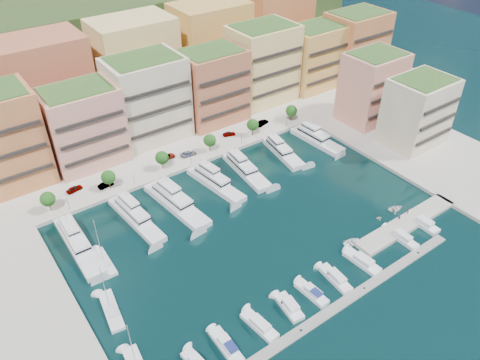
{
  "coord_description": "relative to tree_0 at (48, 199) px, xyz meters",
  "views": [
    {
      "loc": [
        -54.15,
        -68.38,
        77.53
      ],
      "look_at": [
        2.67,
        10.64,
        6.0
      ],
      "focal_mm": 35.0,
      "sensor_mm": 36.0,
      "label": 1
    }
  ],
  "objects": [
    {
      "name": "apartment_1",
      "position": [
        -4.0,
        18.49,
        9.57
      ],
      "size": [
        20.0,
        16.5,
        26.8
      ],
      "color": "#CC7D44",
      "rests_on": "north_quay"
    },
    {
      "name": "yacht_5",
      "position": [
        65.52,
        -12.71,
        -3.53
      ],
      "size": [
        7.27,
        18.41,
        7.3
      ],
      "color": "silver",
      "rests_on": "ground"
    },
    {
      "name": "cruiser_3",
      "position": [
        29.7,
        -58.08,
        -4.2
      ],
      "size": [
        3.71,
        7.69,
        2.55
      ],
      "color": "silver",
      "rests_on": "ground"
    },
    {
      "name": "yacht_2",
      "position": [
        27.16,
        -15.23,
        -3.53
      ],
      "size": [
        7.49,
        23.84,
        7.3
      ],
      "color": "silver",
      "rests_on": "ground"
    },
    {
      "name": "tender_2",
      "position": [
        72.33,
        -50.21,
        -4.3
      ],
      "size": [
        4.73,
        3.78,
        0.88
      ],
      "primitive_type": "imported",
      "rotation": [
        0.0,
        0.0,
        1.38
      ],
      "color": "silver",
      "rests_on": "ground"
    },
    {
      "name": "tree_3",
      "position": [
        48.0,
        0.0,
        0.0
      ],
      "size": [
        3.8,
        3.8,
        5.65
      ],
      "color": "#473323",
      "rests_on": "north_quay"
    },
    {
      "name": "yacht_3",
      "position": [
        40.24,
        -13.93,
        -3.53
      ],
      "size": [
        6.81,
        20.96,
        7.3
      ],
      "color": "silver",
      "rests_on": "ground"
    },
    {
      "name": "tree_2",
      "position": [
        32.0,
        0.0,
        0.0
      ],
      "size": [
        3.8,
        3.8,
        5.65
      ],
      "color": "#473323",
      "rests_on": "north_quay"
    },
    {
      "name": "apartment_east_a",
      "position": [
        102.0,
        -13.51,
        7.57
      ],
      "size": [
        18.0,
        14.5,
        22.8
      ],
      "color": "tan",
      "rests_on": "east_quay"
    },
    {
      "name": "cruiser_9",
      "position": [
        73.14,
        -58.09,
        -4.2
      ],
      "size": [
        2.88,
        8.15,
        2.55
      ],
      "color": "silver",
      "rests_on": "ground"
    },
    {
      "name": "apartment_5",
      "position": [
        82.0,
        18.49,
        9.57
      ],
      "size": [
        22.0,
        16.5,
        26.8
      ],
      "color": "#E9D17B",
      "rests_on": "north_quay"
    },
    {
      "name": "sailboat_1",
      "position": [
        0.01,
        -37.75,
        -4.44
      ],
      "size": [
        4.28,
        11.05,
        13.2
      ],
      "color": "silver",
      "rests_on": "ground"
    },
    {
      "name": "lamppost_3",
      "position": [
        58.0,
        -2.3,
        -0.92
      ],
      "size": [
        0.3,
        0.3,
        4.2
      ],
      "color": "black",
      "rests_on": "north_quay"
    },
    {
      "name": "backblock_2",
      "position": [
        45.0,
        40.5,
        11.26
      ],
      "size": [
        26.0,
        18.0,
        30.0
      ],
      "primitive_type": "cube",
      "color": "#E9D17B",
      "rests_on": "north_quay"
    },
    {
      "name": "tree_1",
      "position": [
        16.0,
        0.0,
        0.0
      ],
      "size": [
        3.8,
        3.8,
        5.65
      ],
      "color": "#473323",
      "rests_on": "north_quay"
    },
    {
      "name": "backblock_4",
      "position": [
        105.0,
        40.5,
        11.26
      ],
      "size": [
        26.0,
        18.0,
        30.0
      ],
      "primitive_type": "cube",
      "color": "#CC7D44",
      "rests_on": "north_quay"
    },
    {
      "name": "backblock_1",
      "position": [
        15.0,
        40.5,
        11.26
      ],
      "size": [
        26.0,
        18.0,
        30.0
      ],
      "primitive_type": "cube",
      "color": "#B66644",
      "rests_on": "north_quay"
    },
    {
      "name": "east_quay",
      "position": [
        102.0,
        -41.5,
        -4.74
      ],
      "size": [
        34.0,
        76.0,
        2.0
      ],
      "primitive_type": "cube",
      "color": "#9E998E",
      "rests_on": "ground"
    },
    {
      "name": "lamppost_1",
      "position": [
        22.0,
        -2.3,
        -0.92
      ],
      "size": [
        0.3,
        0.3,
        4.2
      ],
      "color": "black",
      "rests_on": "north_quay"
    },
    {
      "name": "apartment_3",
      "position": [
        38.0,
        18.49,
        9.07
      ],
      "size": [
        22.0,
        16.5,
        25.8
      ],
      "color": "beige",
      "rests_on": "north_quay"
    },
    {
      "name": "tender_3",
      "position": [
        72.34,
        -50.5,
        -4.33
      ],
      "size": [
        1.91,
        1.78,
        0.82
      ],
      "primitive_type": "imported",
      "rotation": [
        0.0,
        0.0,
        1.9
      ],
      "color": "beige",
      "rests_on": "ground"
    },
    {
      "name": "car_5",
      "position": [
        70.51,
        3.32,
        -2.95
      ],
      "size": [
        5.08,
        2.83,
        1.59
      ],
      "primitive_type": "imported",
      "rotation": [
        0.0,
        0.0,
        1.82
      ],
      "color": "gray",
      "rests_on": "north_quay"
    },
    {
      "name": "ground",
      "position": [
        40.0,
        -33.5,
        -4.74
      ],
      "size": [
        400.0,
        400.0,
        0.0
      ],
      "primitive_type": "plane",
      "color": "black",
      "rests_on": "ground"
    },
    {
      "name": "yacht_6",
      "position": [
        78.77,
        -13.27,
        -3.53
      ],
      "size": [
        5.97,
        19.4,
        7.3
      ],
      "color": "silver",
      "rests_on": "ground"
    },
    {
      "name": "north_quay",
      "position": [
        40.0,
        28.5,
        -4.74
      ],
      "size": [
        220.0,
        64.0,
        2.0
      ],
      "primitive_type": "cube",
      "color": "#9E998E",
      "rests_on": "ground"
    },
    {
      "name": "apartment_east_b",
      "position": [
        102.0,
        -31.51,
        6.57
      ],
      "size": [
        18.0,
        14.5,
        20.8
      ],
      "color": "beige",
      "rests_on": "east_quay"
    },
    {
      "name": "car_1",
      "position": [
        15.31,
        1.34,
        -3.04
      ],
      "size": [
        4.34,
        1.78,
        1.4
      ],
      "primitive_type": "imported",
      "rotation": [
        0.0,
        0.0,
        1.64
      ],
      "color": "gray",
      "rests_on": "north_quay"
    },
    {
      "name": "south_pontoon",
      "position": [
        37.0,
        -63.5,
        -4.74
      ],
      "size": [
        72.0,
        2.2,
        0.35
      ],
      "primitive_type": "cube",
      "color": "gray",
      "rests_on": "ground"
    },
    {
      "name": "backblock_3",
      "position": [
        75.0,
        40.5,
        11.26
      ],
      "size": [
        26.0,
        18.0,
        30.0
      ],
      "primitive_type": "cube",
      "color": "#E09D52",
      "rests_on": "north_quay"
    },
    {
      "name": "person_0",
      "position": [
        68.9,
        -53.79,
        -2.78
      ],
      "size": [
        0.54,
        0.76,
        1.93
      ],
      "primitive_type": "imported",
      "rotation": [
        0.0,
        0.0,
        1.69
      ],
      "color": "navy",
      "rests_on": "finger_pier"
    },
    {
      "name": "lamppost_2",
      "position": [
        40.0,
        -2.3,
        -0.92
      ],
      "size": [
        0.3,
        0.3,
        4.2
      ],
      "color": "black",
      "rests_on": "north_quay"
    },
    {
      "name": "tender_1",
      "position": [
        66.09,
        -50.06,
        -4.33
      ],
      "size": [
        1.97,
        1.86,
        0.82
      ],
      "primitive_type": "imported",
      "rotation": [
        0.0,
        0.0,
        1.16
      ],
      "color": "beige",
      "rests_on": "ground"
    },
    {
      "name": "yacht_1",
      "position": [
        16.18,
        -14.57,
        -3.65
      ],
      "size": [
        6.02,
        22.13,
        7.3
      ],
      "color": "silver",
      "rests_on": "ground"
    },
    {
      "name": "apartment_7",
      "position": [
        124.0,
        14.49,
        8.57
      ],
      "size": [
        22.0,
        16.5,
        24.8
      ],
      "color": "#CC7D44",
      "rests_on": "north_quay"
    },
    {
      "name": "hillside",
      "position": [
        40.0,
        76.5,
        -4.74
      ],
      "size": [
        240.0,
        40.0,
        58.0
      ],
      "primitive_type": "cube",
      "color": "#263C18",
      "rests_on": "ground"
    },
    {
      "name": "lamppost_4",
      "position": [
        76.0,
        -2.3,
        -0.92
      ],
      "size": [
        0.3,
        0.3,
        4.2
      ],
      "color": "black",
      "rests_on": "north_quay"
    },
    {
      "name": "tender_0",
      "position": [
        54.06,
        -52.23,
        -4.29
      ],
      "size": [
        4.65,
        3.5,
        0.91
      ],
      "primitive_type": "imported",
      "rotation": [
        0.0,
        0.0,
        1.49
      ],
      "color": "white",
      "rests_on": "ground"
    },
    {
      "name": "lamppost_0",
      "position": [
        4.0,
        -2.3,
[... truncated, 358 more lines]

